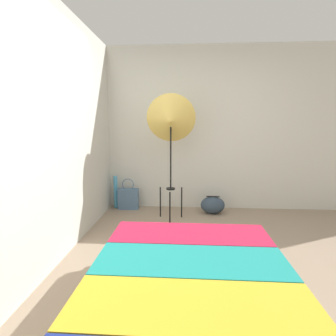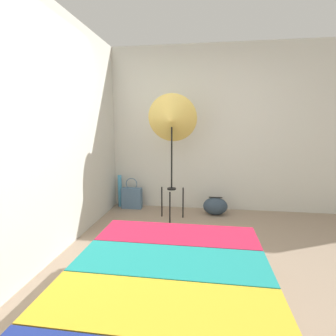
{
  "view_description": "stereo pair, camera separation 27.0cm",
  "coord_description": "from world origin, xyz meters",
  "px_view_note": "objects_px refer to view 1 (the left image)",
  "views": [
    {
      "loc": [
        -0.08,
        -2.16,
        1.38
      ],
      "look_at": [
        -0.31,
        1.34,
        0.79
      ],
      "focal_mm": 28.0,
      "sensor_mm": 36.0,
      "label": 1
    },
    {
      "loc": [
        0.19,
        -2.14,
        1.38
      ],
      "look_at": [
        -0.31,
        1.34,
        0.79
      ],
      "focal_mm": 28.0,
      "sensor_mm": 36.0,
      "label": 2
    }
  ],
  "objects_px": {
    "tote_bag": "(128,198)",
    "duffel_bag": "(213,205)",
    "bed": "(191,313)",
    "paper_roll": "(116,192)",
    "photo_umbrella": "(171,121)"
  },
  "relations": [
    {
      "from": "tote_bag",
      "to": "duffel_bag",
      "type": "xyz_separation_m",
      "value": [
        1.36,
        -0.13,
        -0.04
      ]
    },
    {
      "from": "bed",
      "to": "photo_umbrella",
      "type": "height_order",
      "value": "photo_umbrella"
    },
    {
      "from": "bed",
      "to": "paper_roll",
      "type": "bearing_deg",
      "value": 113.89
    },
    {
      "from": "tote_bag",
      "to": "duffel_bag",
      "type": "relative_size",
      "value": 1.37
    },
    {
      "from": "duffel_bag",
      "to": "paper_roll",
      "type": "xyz_separation_m",
      "value": [
        -1.59,
        0.19,
        0.13
      ]
    },
    {
      "from": "bed",
      "to": "photo_umbrella",
      "type": "xyz_separation_m",
      "value": [
        -0.25,
        2.22,
        1.21
      ]
    },
    {
      "from": "tote_bag",
      "to": "paper_roll",
      "type": "bearing_deg",
      "value": 165.08
    },
    {
      "from": "bed",
      "to": "duffel_bag",
      "type": "bearing_deg",
      "value": 81.25
    },
    {
      "from": "tote_bag",
      "to": "photo_umbrella",
      "type": "bearing_deg",
      "value": -30.37
    },
    {
      "from": "duffel_bag",
      "to": "paper_roll",
      "type": "relative_size",
      "value": 0.69
    },
    {
      "from": "bed",
      "to": "tote_bag",
      "type": "relative_size",
      "value": 3.9
    },
    {
      "from": "tote_bag",
      "to": "duffel_bag",
      "type": "distance_m",
      "value": 1.37
    },
    {
      "from": "photo_umbrella",
      "to": "tote_bag",
      "type": "distance_m",
      "value": 1.5
    },
    {
      "from": "duffel_bag",
      "to": "paper_roll",
      "type": "height_order",
      "value": "paper_roll"
    },
    {
      "from": "bed",
      "to": "tote_bag",
      "type": "bearing_deg",
      "value": 110.24
    }
  ]
}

